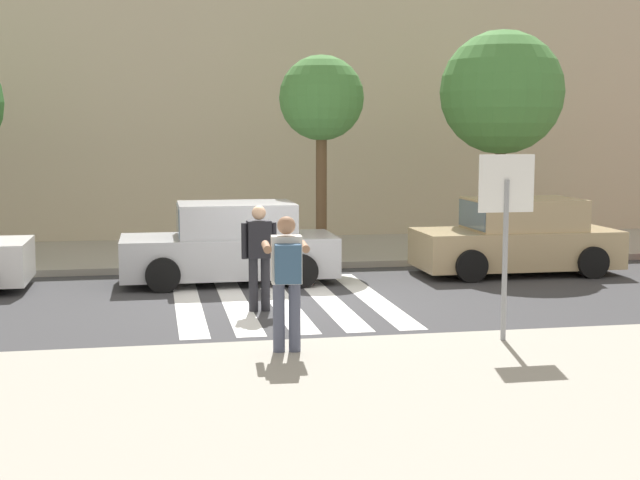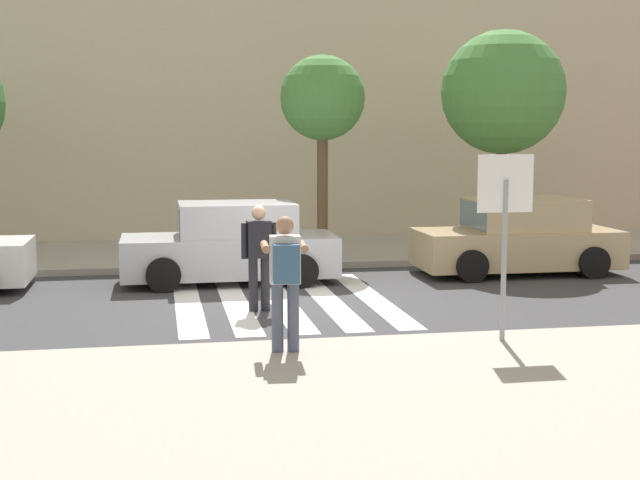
{
  "view_description": "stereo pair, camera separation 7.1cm",
  "coord_description": "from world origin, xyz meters",
  "views": [
    {
      "loc": [
        -2.14,
        -14.77,
        2.93
      ],
      "look_at": [
        0.6,
        -0.2,
        1.1
      ],
      "focal_mm": 50.0,
      "sensor_mm": 36.0,
      "label": 1
    },
    {
      "loc": [
        -2.07,
        -14.79,
        2.93
      ],
      "look_at": [
        0.6,
        -0.2,
        1.1
      ],
      "focal_mm": 50.0,
      "sensor_mm": 36.0,
      "label": 2
    }
  ],
  "objects": [
    {
      "name": "stop_sign",
      "position": [
        2.43,
        -3.75,
        1.94
      ],
      "size": [
        0.76,
        0.08,
        2.48
      ],
      "color": "gray",
      "rests_on": "sidewalk_near"
    },
    {
      "name": "ground_plane",
      "position": [
        0.0,
        0.0,
        0.0
      ],
      "size": [
        120.0,
        120.0,
        0.0
      ],
      "primitive_type": "plane",
      "color": "#38383A"
    },
    {
      "name": "sidewalk_far",
      "position": [
        0.0,
        6.0,
        0.07
      ],
      "size": [
        60.0,
        4.8,
        0.14
      ],
      "primitive_type": "cube",
      "color": "#9E998C",
      "rests_on": "ground"
    },
    {
      "name": "crosswalk_stripe_3",
      "position": [
        0.8,
        0.2,
        0.0
      ],
      "size": [
        0.44,
        5.2,
        0.01
      ],
      "primitive_type": "cube",
      "color": "silver",
      "rests_on": "ground"
    },
    {
      "name": "parked_car_tan",
      "position": [
        5.2,
        2.3,
        0.73
      ],
      "size": [
        4.1,
        1.92,
        1.55
      ],
      "color": "tan",
      "rests_on": "ground"
    },
    {
      "name": "street_tree_east",
      "position": [
        5.59,
        4.3,
        3.76
      ],
      "size": [
        2.77,
        2.77,
        5.02
      ],
      "color": "brown",
      "rests_on": "sidewalk_far"
    },
    {
      "name": "pedestrian_crossing",
      "position": [
        -0.47,
        -0.56,
        0.97
      ],
      "size": [
        0.58,
        0.27,
        1.72
      ],
      "color": "#232328",
      "rests_on": "ground"
    },
    {
      "name": "crosswalk_stripe_2",
      "position": [
        0.0,
        0.2,
        0.0
      ],
      "size": [
        0.44,
        5.2,
        0.01
      ],
      "primitive_type": "cube",
      "color": "silver",
      "rests_on": "ground"
    },
    {
      "name": "crosswalk_stripe_1",
      "position": [
        -0.8,
        0.2,
        0.0
      ],
      "size": [
        0.44,
        5.2,
        0.01
      ],
      "primitive_type": "cube",
      "color": "silver",
      "rests_on": "ground"
    },
    {
      "name": "parked_car_silver",
      "position": [
        -0.68,
        2.3,
        0.73
      ],
      "size": [
        4.1,
        1.92,
        1.55
      ],
      "color": "#B7BABF",
      "rests_on": "ground"
    },
    {
      "name": "crosswalk_stripe_0",
      "position": [
        -1.6,
        0.2,
        0.0
      ],
      "size": [
        0.44,
        5.2,
        0.01
      ],
      "primitive_type": "cube",
      "color": "silver",
      "rests_on": "ground"
    },
    {
      "name": "building_facade_far",
      "position": [
        0.0,
        10.4,
        3.38
      ],
      "size": [
        56.0,
        4.0,
        6.77
      ],
      "primitive_type": "cube",
      "color": "beige",
      "rests_on": "ground"
    },
    {
      "name": "sidewalk_near",
      "position": [
        0.0,
        -6.2,
        0.07
      ],
      "size": [
        60.0,
        6.0,
        0.14
      ],
      "primitive_type": "cube",
      "color": "#9E998C",
      "rests_on": "ground"
    },
    {
      "name": "photographer_with_backpack",
      "position": [
        -0.51,
        -3.87,
        1.17
      ],
      "size": [
        0.62,
        0.87,
        1.72
      ],
      "color": "#474C60",
      "rests_on": "sidewalk_near"
    },
    {
      "name": "street_tree_center",
      "position": [
        1.52,
        4.53,
        3.58
      ],
      "size": [
        1.86,
        1.86,
        4.43
      ],
      "color": "brown",
      "rests_on": "sidewalk_far"
    },
    {
      "name": "crosswalk_stripe_4",
      "position": [
        1.6,
        0.2,
        0.0
      ],
      "size": [
        0.44,
        5.2,
        0.01
      ],
      "primitive_type": "cube",
      "color": "silver",
      "rests_on": "ground"
    }
  ]
}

